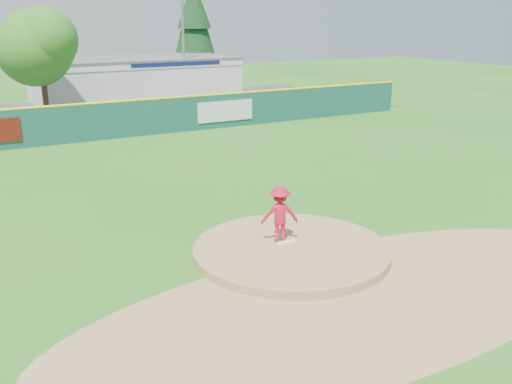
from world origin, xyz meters
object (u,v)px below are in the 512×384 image
pool_building_grp (135,79)px  light_pole_right (183,28)px  pitcher (280,214)px  deciduous_tree (40,48)px  conifer_tree (194,26)px  van (80,117)px

pool_building_grp → light_pole_right: size_ratio=1.52×
pitcher → light_pole_right: bearing=-85.2°
pitcher → deciduous_tree: deciduous_tree is taller
deciduous_tree → conifer_tree: 18.63m
conifer_tree → light_pole_right: bearing=-119.7°
light_pole_right → pitcher: bearing=-107.7°
van → deciduous_tree: size_ratio=0.58×
deciduous_tree → light_pole_right: bearing=20.0°
light_pole_right → deciduous_tree: bearing=-160.0°
pitcher → pool_building_grp: 32.07m
pitcher → conifer_tree: conifer_tree is taller
deciduous_tree → conifer_tree: bearing=36.3°
van → light_pole_right: bearing=-37.7°
van → pool_building_grp: (6.58, 9.64, 1.05)m
van → conifer_tree: (13.58, 13.65, 4.93)m
pitcher → conifer_tree: size_ratio=0.17×
deciduous_tree → pitcher: bearing=-85.5°
pitcher → pool_building_grp: (6.08, 31.49, 0.60)m
pitcher → van: (-0.50, 21.84, -0.45)m
pool_building_grp → conifer_tree: size_ratio=1.60×
van → pool_building_grp: size_ratio=0.28×
pitcher → light_pole_right: light_pole_right is taller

